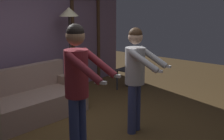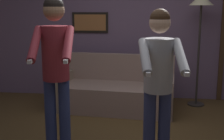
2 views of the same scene
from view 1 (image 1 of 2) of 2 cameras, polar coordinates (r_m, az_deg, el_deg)
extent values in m
plane|color=brown|center=(4.97, -1.63, -11.49)|extent=(12.00, 12.00, 0.00)
cube|color=slate|center=(6.16, -17.65, 5.43)|extent=(6.40, 0.06, 2.60)
cube|color=#4C331E|center=(7.15, -7.13, 4.75)|extent=(0.08, 0.04, 2.04)
cube|color=#4C331E|center=(7.80, -2.48, 5.59)|extent=(0.08, 0.04, 2.04)
cube|color=gray|center=(5.61, -14.48, -6.60)|extent=(1.96, 1.00, 0.42)
cube|color=gray|center=(5.77, -16.69, -1.65)|extent=(1.91, 0.30, 0.45)
cube|color=gray|center=(6.08, -7.68, -3.92)|extent=(0.23, 0.86, 0.58)
cylinder|color=#332D28|center=(6.82, -7.41, -4.41)|extent=(0.28, 0.28, 0.02)
cylinder|color=#332D28|center=(6.61, -7.63, 2.54)|extent=(0.04, 0.04, 1.66)
cone|color=#F9EAB7|center=(6.50, -7.89, 10.53)|extent=(0.40, 0.40, 0.18)
cylinder|color=navy|center=(4.08, -6.91, -10.83)|extent=(0.13, 0.13, 0.85)
cylinder|color=navy|center=(4.20, -5.62, -10.07)|extent=(0.13, 0.13, 0.85)
cylinder|color=maroon|center=(3.90, -6.53, -0.65)|extent=(0.30, 0.30, 0.60)
sphere|color=#9E7556|center=(3.82, -6.71, 6.18)|extent=(0.23, 0.23, 0.23)
sphere|color=black|center=(3.81, -6.73, 6.79)|extent=(0.22, 0.22, 0.22)
cylinder|color=maroon|center=(3.61, -5.21, 0.36)|extent=(0.16, 0.51, 0.36)
cube|color=white|center=(3.53, -2.11, -2.26)|extent=(0.06, 0.15, 0.04)
cylinder|color=maroon|center=(3.89, -2.41, 1.37)|extent=(0.16, 0.51, 0.36)
cube|color=white|center=(3.81, 0.52, -1.04)|extent=(0.06, 0.15, 0.04)
cylinder|color=navy|center=(4.83, 3.67, -7.20)|extent=(0.13, 0.13, 0.79)
cylinder|color=navy|center=(4.97, 4.48, -6.62)|extent=(0.13, 0.13, 0.79)
cylinder|color=#B2B2B7|center=(4.71, 4.22, 0.77)|extent=(0.30, 0.30, 0.56)
sphere|color=#D8AD8E|center=(4.63, 4.31, 6.04)|extent=(0.22, 0.22, 0.22)
sphere|color=#382314|center=(4.63, 4.32, 6.50)|extent=(0.21, 0.21, 0.21)
cylinder|color=#B2B2B7|center=(4.44, 5.80, 1.65)|extent=(0.15, 0.48, 0.32)
cube|color=white|center=(4.39, 8.32, -0.18)|extent=(0.06, 0.15, 0.04)
cylinder|color=#B2B2B7|center=(4.75, 7.46, 2.38)|extent=(0.15, 0.48, 0.32)
cube|color=white|center=(4.70, 9.83, 0.68)|extent=(0.06, 0.15, 0.04)
cylinder|color=#2D2D33|center=(7.05, 0.95, -1.88)|extent=(0.04, 0.04, 0.45)
cylinder|color=#2D2D33|center=(6.84, 3.31, -2.38)|extent=(0.04, 0.04, 0.45)
cylinder|color=#2D2D33|center=(7.33, 2.70, -1.29)|extent=(0.04, 0.04, 0.45)
cylinder|color=#2D2D33|center=(7.13, 5.02, -1.76)|extent=(0.04, 0.04, 0.45)
cube|color=#2D2D33|center=(7.03, 3.02, 0.07)|extent=(0.43, 0.43, 0.03)
cube|color=#2D2D33|center=(7.12, 3.95, 2.22)|extent=(0.05, 0.42, 0.45)
camera|label=2|loc=(3.83, 47.39, 2.38)|focal=50.00mm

